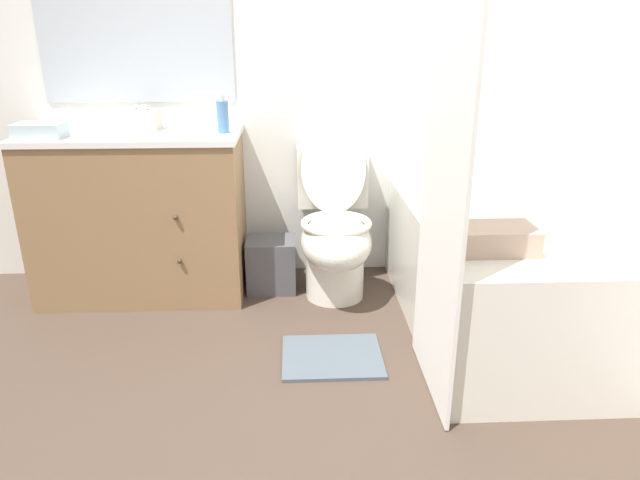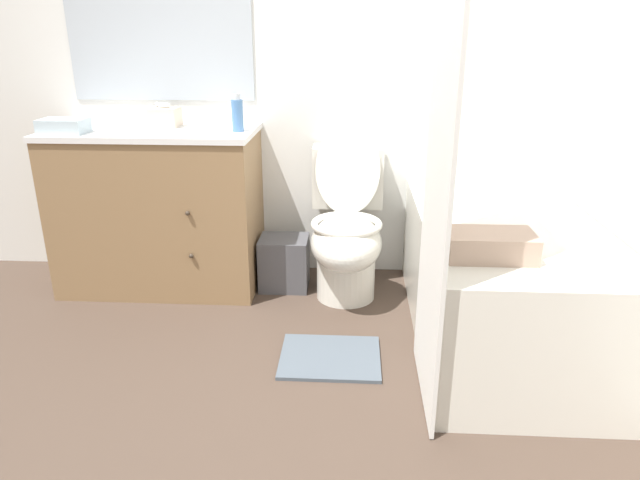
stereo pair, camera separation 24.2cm
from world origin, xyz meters
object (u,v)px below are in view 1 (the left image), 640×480
Objects in this scene: vanity_cabinet at (141,213)px; wastebasket at (271,264)px; bathtub at (492,271)px; tissue_box at (145,119)px; soap_dispenser at (223,116)px; bath_mat at (332,357)px; sink_faucet at (141,119)px; toilet at (335,231)px; bath_towel_folded at (492,239)px; hand_towel_folded at (40,131)px.

vanity_cabinet is 3.72× the size of wastebasket.
tissue_box reaches higher than bathtub.
soap_dispenser reaches higher than bath_mat.
toilet is at bearing -15.43° from sink_faucet.
wastebasket reaches higher than bath_mat.
wastebasket is (0.68, -0.01, -0.30)m from vanity_cabinet.
soap_dispenser is 0.59× the size of bath_towel_folded.
soap_dispenser reaches higher than sink_faucet.
sink_faucet is (-0.00, 0.20, 0.47)m from vanity_cabinet.
wastebasket is 1.36m from bath_towel_folded.
sink_faucet is at bearing 162.89° from wastebasket.
bathtub is 5.12× the size of wastebasket.
hand_towel_folded reaches higher than vanity_cabinet.
bathtub is at bearing -8.54° from hand_towel_folded.
bathtub is at bearing -15.28° from vanity_cabinet.
bath_mat is (0.97, -0.96, -0.91)m from sink_faucet.
tissue_box is at bearing 161.78° from bathtub.
soap_dispenser is at bearing -17.26° from tissue_box.
sink_faucet is at bearing 144.39° from bath_towel_folded.
wastebasket is at bearing -8.49° from tissue_box.
bathtub is at bearing -28.44° from toilet.
bathtub reaches higher than bath_mat.
toilet is 4.80× the size of soap_dispenser.
tissue_box is 0.33× the size of bath_mat.
bath_mat is (-0.78, -0.28, -0.28)m from bathtub.
vanity_cabinet is 1.83m from bathtub.
hand_towel_folded is at bearing -158.08° from vanity_cabinet.
bathtub is at bearing -23.53° from wastebasket.
wastebasket is 0.81m from bath_mat.
vanity_cabinet reaches higher than bathtub.
bathtub is 1.52m from soap_dispenser.
soap_dispenser is (0.42, -0.13, 0.03)m from tissue_box.
soap_dispenser is (0.47, -0.05, 0.52)m from vanity_cabinet.
hand_towel_folded reaches higher than bath_towel_folded.
vanity_cabinet is 0.49m from tissue_box.
tissue_box is (0.05, -0.12, 0.02)m from sink_faucet.
soap_dispenser reaches higher than hand_towel_folded.
sink_faucet reaches higher than vanity_cabinet.
bath_towel_folded is (1.57, -1.13, -0.30)m from sink_faucet.
soap_dispenser reaches higher than wastebasket.
soap_dispenser is 0.85× the size of hand_towel_folded.
vanity_cabinet is at bearing -90.00° from sink_faucet.
bath_mat is (0.92, -0.84, -0.93)m from tissue_box.
sink_faucet is at bearing 164.57° from toilet.
tissue_box is at bearing 171.51° from wastebasket.
vanity_cabinet is 0.75m from wastebasket.
hand_towel_folded reaches higher than bath_mat.
toilet reaches higher than wastebasket.
soap_dispenser reaches higher than toilet.
hand_towel_folded is at bearing -151.54° from tissue_box.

